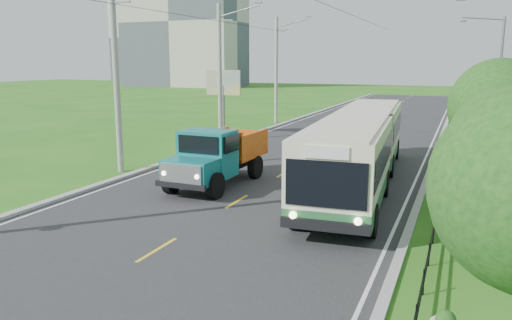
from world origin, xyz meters
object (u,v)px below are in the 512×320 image
Objects in this scene: pole_near at (117,76)px; tree_fourth at (492,109)px; streetlight_far at (497,75)px; tree_third at (500,112)px; planter_near at (454,220)px; billboard_left at (223,87)px; pole_far at (277,70)px; tree_second at (511,151)px; planter_mid at (458,174)px; planter_far at (461,149)px; bus at (360,143)px; tree_back at (484,94)px; dump_truck at (217,153)px; pole_mid at (220,72)px; tree_fifth at (488,96)px.

tree_fourth is at bearing 15.84° from pole_near.
tree_third is at bearing -92.27° from streetlight_far.
billboard_left is at bearing 135.16° from planter_near.
tree_fourth is (18.12, -18.86, -1.51)m from pole_far.
planter_mid is at bearing 96.05° from tree_second.
billboard_left reaches higher than planter_near.
planter_far is 12.08m from bus.
bus is at bearing 122.86° from tree_second.
planter_near is at bearing -120.41° from tree_third.
tree_second is 6.02m from tree_third.
tree_back is 8.21× the size of planter_near.
planter_near is (16.86, -27.00, -4.81)m from pole_far.
dump_truck reaches higher than planter_near.
tree_third is 8.96× the size of planter_near.
planter_far is (0.00, 8.00, 0.00)m from planter_mid.
pole_near reaches higher than tree_third.
pole_mid is at bearing 138.35° from planter_near.
pole_near reaches higher than planter_far.
pole_near is 12.00m from pole_mid.
streetlight_far is 1.74× the size of billboard_left.
bus is at bearing 154.07° from tree_third.
tree_second reaches higher than planter_far.
pole_near is 18.23m from planter_mid.
tree_fourth is (18.12, 5.14, -1.51)m from pole_near.
dump_truck is at bearing 167.47° from planter_near.
pole_far is 14.93× the size of planter_mid.
tree_second is (18.12, -6.86, -1.57)m from pole_near.
pole_far is 19.43m from tree_back.
tree_second is (18.12, -18.86, -1.57)m from pole_mid.
planter_mid is (-1.26, -6.14, -3.57)m from tree_fifth.
pole_near is 14.93× the size of planter_near.
streetlight_far is (18.90, 7.00, -0.19)m from pole_mid.
pole_near is 21.83m from planter_far.
pole_far is at bearing 90.00° from pole_near.
tree_fourth is at bearing -90.00° from tree_fifth.
pole_near reaches higher than bus.
tree_second is 0.80× the size of dump_truck.
tree_back reaches higher than planter_mid.
planter_mid is at bearing -48.41° from pole_far.
billboard_left is at bearing -173.69° from tree_back.
tree_third is 8.96× the size of planter_far.
tree_fourth reaches higher than billboard_left.
pole_near is 1.00× the size of pole_far.
streetlight_far is at bearing 84.29° from tree_fifth.
bus is (-6.44, -17.11, -2.85)m from streetlight_far.
bus is at bearing -111.57° from planter_far.
tree_second is 7.91× the size of planter_far.
streetlight_far is (0.79, 19.86, 0.92)m from tree_third.
tree_fifth is 0.87× the size of dump_truck.
planter_near is 1.00× the size of planter_mid.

